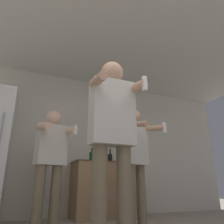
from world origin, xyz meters
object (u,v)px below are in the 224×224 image
object	(u,v)px
bottle_amber_bourbon	(92,156)
bottle_green_wine	(126,158)
person_spectator_back	(51,156)
person_man_side	(135,154)
bottle_short_whiskey	(131,155)
bottle_dark_rum	(101,155)
person_woman_foreground	(112,130)
bottle_brown_liquor	(110,157)

from	to	relation	value
bottle_amber_bourbon	bottle_green_wine	bearing A→B (deg)	0.00
bottle_amber_bourbon	person_spectator_back	bearing A→B (deg)	-153.43
person_spectator_back	person_man_side	bearing A→B (deg)	-31.15
bottle_short_whiskey	person_man_side	xyz separation A→B (m)	(-0.45, -0.98, -0.12)
bottle_dark_rum	person_man_side	distance (m)	1.00
bottle_amber_bourbon	person_man_side	bearing A→B (deg)	-72.77
bottle_dark_rum	person_woman_foreground	xyz separation A→B (m)	(-0.51, -1.75, 0.00)
bottle_short_whiskey	person_spectator_back	distance (m)	1.52
bottle_green_wine	person_spectator_back	xyz separation A→B (m)	(-1.38, -0.36, -0.08)
bottle_short_whiskey	bottle_green_wine	xyz separation A→B (m)	(-0.10, 0.00, -0.05)
person_woman_foreground	person_man_side	size ratio (longest dim) A/B	1.12
bottle_dark_rum	bottle_green_wine	xyz separation A→B (m)	(0.49, 0.00, -0.02)
bottle_short_whiskey	bottle_green_wine	size ratio (longest dim) A/B	1.40
person_woman_foreground	bottle_brown_liquor	bearing A→B (deg)	68.55
bottle_amber_bourbon	bottle_green_wine	xyz separation A→B (m)	(0.66, 0.00, 0.00)
person_man_side	bottle_amber_bourbon	bearing A→B (deg)	107.23
bottle_brown_liquor	person_man_side	distance (m)	0.98
bottle_amber_bourbon	person_man_side	size ratio (longest dim) A/B	0.15
bottle_short_whiskey	person_man_side	world-z (taller)	person_man_side
bottle_amber_bourbon	bottle_brown_liquor	xyz separation A→B (m)	(0.34, 0.00, -0.00)
bottle_brown_liquor	bottle_green_wine	distance (m)	0.32
bottle_short_whiskey	person_man_side	size ratio (longest dim) A/B	0.22
person_man_side	person_spectator_back	world-z (taller)	person_spectator_back
bottle_short_whiskey	bottle_dark_rum	size ratio (longest dim) A/B	1.25
bottle_short_whiskey	person_man_side	bearing A→B (deg)	-114.40
bottle_dark_rum	person_spectator_back	bearing A→B (deg)	-157.81
bottle_short_whiskey	bottle_dark_rum	bearing A→B (deg)	180.00
bottle_amber_bourbon	person_man_side	xyz separation A→B (m)	(0.30, -0.98, -0.06)
bottle_short_whiskey	person_woman_foreground	world-z (taller)	person_woman_foreground
person_man_side	person_spectator_back	bearing A→B (deg)	148.85
bottle_amber_bourbon	bottle_green_wine	size ratio (longest dim) A/B	0.97
person_man_side	person_spectator_back	xyz separation A→B (m)	(-1.03, 0.62, -0.01)
bottle_amber_bourbon	bottle_dark_rum	xyz separation A→B (m)	(0.16, 0.00, 0.02)
bottle_dark_rum	person_man_side	xyz separation A→B (m)	(0.14, -0.98, -0.09)
bottle_amber_bourbon	bottle_brown_liquor	world-z (taller)	bottle_brown_liquor
bottle_brown_liquor	bottle_green_wine	size ratio (longest dim) A/B	1.05
bottle_brown_liquor	bottle_green_wine	xyz separation A→B (m)	(0.32, 0.00, 0.01)
bottle_dark_rum	person_spectator_back	xyz separation A→B (m)	(-0.89, -0.36, -0.10)
bottle_amber_bourbon	bottle_short_whiskey	xyz separation A→B (m)	(0.75, 0.00, 0.05)
person_man_side	bottle_dark_rum	bearing A→B (deg)	98.19
bottle_short_whiskey	person_woman_foreground	xyz separation A→B (m)	(-1.10, -1.75, -0.03)
person_woman_foreground	person_man_side	distance (m)	1.01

